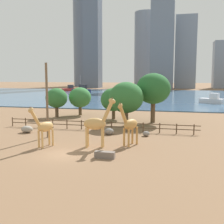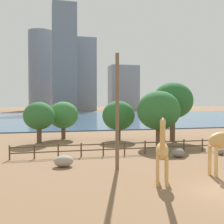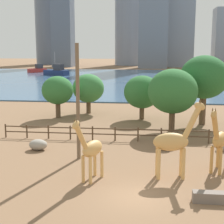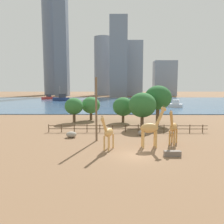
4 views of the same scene
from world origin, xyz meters
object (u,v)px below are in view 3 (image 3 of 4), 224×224
object	(u,v)px
giraffe_companion	(174,142)
tree_center_broad	(173,91)
boulder_near_fence	(221,147)
boat_ferry	(38,69)
boulder_small	(165,145)
tree_left_small	(142,92)
giraffe_young	(91,149)
feeding_trough	(209,197)
tree_left_large	(58,90)
tree_right_small	(204,77)
tree_right_tall	(88,88)
utility_pole	(78,103)
giraffe_tall	(219,140)
boat_tug	(57,71)
boulder_by_pole	(38,145)

from	to	relation	value
giraffe_companion	tree_center_broad	bearing A→B (deg)	79.73
boulder_near_fence	boat_ferry	size ratio (longest dim) A/B	0.13
boulder_small	tree_left_small	bearing A→B (deg)	100.49
giraffe_young	tree_left_small	xyz separation A→B (m)	(2.62, 20.03, 1.19)
feeding_trough	tree_left_large	xyz separation A→B (m)	(-14.65, 22.26, 3.06)
tree_left_small	tree_right_small	bearing A→B (deg)	-17.68
giraffe_young	tree_right_tall	world-z (taller)	tree_right_tall
utility_pole	giraffe_tall	bearing A→B (deg)	-9.71
giraffe_young	utility_pole	size ratio (longest dim) A/B	0.50
utility_pole	boulder_small	distance (m)	8.39
tree_left_large	giraffe_companion	bearing A→B (deg)	-55.50
feeding_trough	tree_right_tall	xyz separation A→B (m)	(-11.45, 25.49, 2.99)
giraffe_tall	giraffe_companion	size ratio (longest dim) A/B	0.91
boulder_near_fence	boat_tug	bearing A→B (deg)	114.74
tree_right_tall	boat_ferry	bearing A→B (deg)	113.29
giraffe_companion	boat_ferry	bearing A→B (deg)	105.89
boulder_by_pole	tree_left_large	world-z (taller)	tree_left_large
giraffe_tall	feeding_trough	xyz separation A→B (m)	(-1.36, -4.97, -1.94)
utility_pole	boulder_near_fence	xyz separation A→B (m)	(11.26, 3.31, -4.07)
giraffe_companion	boulder_small	bearing A→B (deg)	85.01
boulder_by_pole	boulder_small	xyz separation A→B (m)	(10.54, 1.29, -0.03)
boulder_small	tree_left_small	xyz separation A→B (m)	(-2.32, 12.54, 2.86)
boulder_by_pole	tree_left_large	distance (m)	14.13
giraffe_young	tree_center_broad	bearing A→B (deg)	-179.27
boulder_small	tree_left_small	world-z (taller)	tree_left_small
boulder_small	boulder_near_fence	bearing A→B (deg)	1.74
giraffe_tall	utility_pole	distance (m)	10.47
boulder_by_pole	boulder_near_fence	bearing A→B (deg)	5.38
utility_pole	tree_center_broad	bearing A→B (deg)	52.56
tree_left_large	tree_left_small	world-z (taller)	tree_left_small
boat_tug	boulder_near_fence	bearing A→B (deg)	138.24
giraffe_tall	boat_ferry	size ratio (longest dim) A/B	0.72
tree_center_broad	giraffe_young	bearing A→B (deg)	-112.37
boat_ferry	boat_tug	size ratio (longest dim) A/B	0.77
boulder_near_fence	boulder_small	size ratio (longest dim) A/B	0.71
boulder_small	boat_tug	xyz separation A→B (m)	(-30.86, 77.04, 0.99)
boulder_by_pole	giraffe_tall	bearing A→B (deg)	-14.52
boulder_near_fence	boat_ferry	bearing A→B (deg)	117.08
tree_left_large	tree_left_small	size ratio (longest dim) A/B	0.97
tree_left_small	tree_center_broad	bearing A→B (deg)	-60.89
boulder_near_fence	boat_ferry	world-z (taller)	boat_ferry
giraffe_young	boulder_small	distance (m)	9.13
boulder_by_pole	boulder_small	distance (m)	10.62
boat_tug	tree_right_tall	bearing A→B (deg)	132.76
tree_center_broad	boat_tug	world-z (taller)	boat_tug
giraffe_companion	utility_pole	size ratio (longest dim) A/B	0.59
tree_center_broad	boat_tug	bearing A→B (deg)	114.31
giraffe_tall	giraffe_young	bearing A→B (deg)	-46.16
tree_center_broad	tree_right_small	world-z (taller)	tree_right_small
tree_center_broad	tree_left_large	bearing A→B (deg)	157.28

